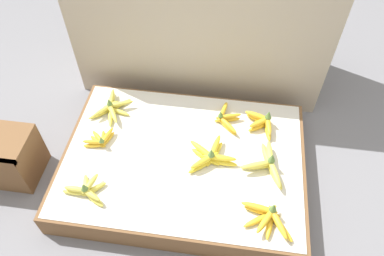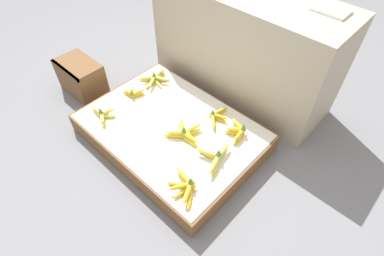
% 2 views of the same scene
% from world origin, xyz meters
% --- Properties ---
extents(ground_plane, '(10.00, 10.00, 0.00)m').
position_xyz_m(ground_plane, '(0.00, 0.00, 0.00)').
color(ground_plane, slate).
extents(display_platform, '(1.21, 0.87, 0.15)m').
position_xyz_m(display_platform, '(0.00, 0.00, 0.07)').
color(display_platform, brown).
rests_on(display_platform, ground_plane).
extents(back_vendor_table, '(1.42, 0.52, 0.81)m').
position_xyz_m(back_vendor_table, '(-0.01, 0.79, 0.41)').
color(back_vendor_table, tan).
rests_on(back_vendor_table, ground_plane).
extents(wooden_crate, '(0.37, 0.24, 0.27)m').
position_xyz_m(wooden_crate, '(-0.92, -0.12, 0.14)').
color(wooden_crate, brown).
rests_on(wooden_crate, ground_plane).
extents(banana_bunch_front_left, '(0.22, 0.17, 0.09)m').
position_xyz_m(banana_bunch_front_left, '(-0.41, -0.27, 0.17)').
color(banana_bunch_front_left, '#DBCC4C').
rests_on(banana_bunch_front_left, display_platform).
extents(banana_bunch_front_right, '(0.24, 0.17, 0.10)m').
position_xyz_m(banana_bunch_front_right, '(0.42, -0.29, 0.18)').
color(banana_bunch_front_right, gold).
rests_on(banana_bunch_front_right, display_platform).
extents(banana_bunch_middle_left, '(0.14, 0.13, 0.08)m').
position_xyz_m(banana_bunch_middle_left, '(-0.43, 0.02, 0.17)').
color(banana_bunch_middle_left, gold).
rests_on(banana_bunch_middle_left, display_platform).
extents(banana_bunch_middle_midright, '(0.25, 0.24, 0.10)m').
position_xyz_m(banana_bunch_middle_midright, '(0.14, -0.01, 0.18)').
color(banana_bunch_middle_midright, yellow).
rests_on(banana_bunch_middle_midright, display_platform).
extents(banana_bunch_middle_right, '(0.22, 0.28, 0.11)m').
position_xyz_m(banana_bunch_middle_right, '(0.41, -0.02, 0.18)').
color(banana_bunch_middle_right, '#DBCC4C').
rests_on(banana_bunch_middle_right, display_platform).
extents(banana_bunch_back_left, '(0.23, 0.26, 0.09)m').
position_xyz_m(banana_bunch_back_left, '(-0.43, 0.25, 0.17)').
color(banana_bunch_back_left, '#DBCC4C').
rests_on(banana_bunch_back_left, display_platform).
extents(banana_bunch_back_midright, '(0.15, 0.24, 0.08)m').
position_xyz_m(banana_bunch_back_midright, '(0.19, 0.26, 0.17)').
color(banana_bunch_back_midright, gold).
rests_on(banana_bunch_back_midright, display_platform).
extents(banana_bunch_back_right, '(0.15, 0.18, 0.10)m').
position_xyz_m(banana_bunch_back_right, '(0.38, 0.25, 0.18)').
color(banana_bunch_back_right, gold).
rests_on(banana_bunch_back_right, display_platform).
extents(foam_tray_dark, '(0.21, 0.14, 0.02)m').
position_xyz_m(foam_tray_dark, '(0.50, 0.88, 0.82)').
color(foam_tray_dark, white).
rests_on(foam_tray_dark, back_vendor_table).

